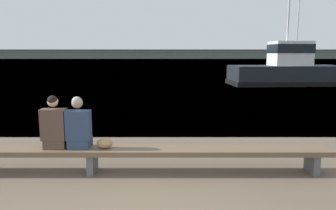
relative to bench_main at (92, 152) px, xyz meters
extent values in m
plane|color=#426B8E|center=(0.86, 122.65, -0.40)|extent=(240.00, 240.00, 0.00)
cube|color=#4C4C42|center=(0.86, 168.13, 1.92)|extent=(600.00, 12.00, 4.63)
cube|color=brown|center=(0.00, 0.00, 0.03)|extent=(8.84, 0.53, 0.10)
cube|color=#515156|center=(4.12, 0.00, -0.21)|extent=(0.12, 0.45, 0.38)
cube|color=#515156|center=(0.00, 0.00, -0.21)|extent=(0.12, 0.45, 0.38)
cube|color=#4C382D|center=(-0.67, 0.07, 0.16)|extent=(0.40, 0.38, 0.17)
cube|color=#4C382D|center=(-0.67, -0.02, 0.53)|extent=(0.45, 0.22, 0.58)
sphere|color=tan|center=(-0.67, -0.02, 0.96)|extent=(0.19, 0.19, 0.19)
sphere|color=black|center=(-0.67, -0.03, 0.98)|extent=(0.18, 0.18, 0.18)
cube|color=navy|center=(-0.23, 0.07, 0.16)|extent=(0.40, 0.38, 0.17)
cube|color=navy|center=(-0.23, -0.02, 0.52)|extent=(0.45, 0.22, 0.55)
sphere|color=tan|center=(-0.23, -0.02, 0.93)|extent=(0.20, 0.20, 0.20)
sphere|color=gray|center=(-0.23, -0.04, 0.96)|extent=(0.19, 0.19, 0.19)
ellipsoid|color=#9E754C|center=(0.24, -0.01, 0.17)|extent=(0.29, 0.23, 0.20)
cube|color=black|center=(9.86, 17.99, 0.30)|extent=(7.82, 3.87, 1.39)
cube|color=black|center=(9.86, 17.99, -0.23)|extent=(7.98, 4.01, 0.33)
cube|color=silver|center=(10.24, 18.02, 1.86)|extent=(2.80, 2.19, 1.74)
cube|color=black|center=(10.24, 18.02, 2.20)|extent=(2.85, 2.26, 0.62)
cylinder|color=#B2B2B7|center=(9.97, 18.00, 4.18)|extent=(0.14, 0.14, 2.91)
cube|color=#1E2847|center=(14.59, 27.26, 0.17)|extent=(7.22, 2.67, 1.13)
cylinder|color=#B7B7BC|center=(14.24, 27.22, 4.58)|extent=(0.12, 0.12, 7.68)
cylinder|color=#B7B7BC|center=(14.24, 27.22, 1.64)|extent=(3.16, 0.47, 0.08)
camera|label=1|loc=(1.42, -5.89, 1.81)|focal=35.00mm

